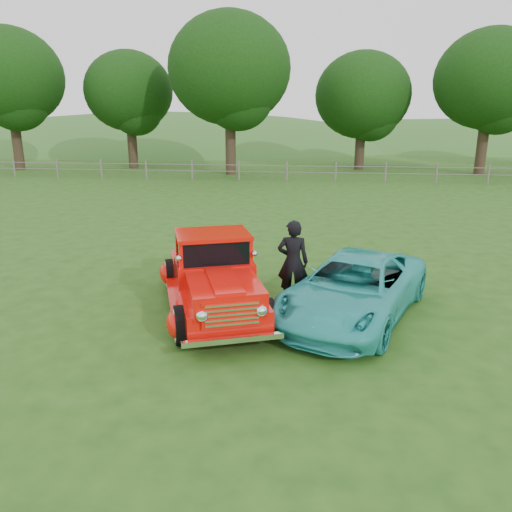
# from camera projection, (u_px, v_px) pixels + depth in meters

# --- Properties ---
(ground) EXTENTS (140.00, 140.00, 0.00)m
(ground) POSITION_uv_depth(u_px,v_px,m) (228.00, 329.00, 10.10)
(ground) COLOR #244B14
(ground) RESTS_ON ground
(distant_hills) EXTENTS (116.00, 60.00, 18.00)m
(distant_hills) POSITION_uv_depth(u_px,v_px,m) (271.00, 176.00, 68.52)
(distant_hills) COLOR #346625
(distant_hills) RESTS_ON ground
(fence_line) EXTENTS (48.00, 0.12, 1.20)m
(fence_line) POSITION_uv_depth(u_px,v_px,m) (287.00, 171.00, 30.91)
(fence_line) COLOR #665E56
(fence_line) RESTS_ON ground
(tree_far_west) EXTENTS (7.60, 7.60, 9.93)m
(tree_far_west) POSITION_uv_depth(u_px,v_px,m) (9.00, 77.00, 35.22)
(tree_far_west) COLOR #2F2217
(tree_far_west) RESTS_ON ground
(tree_mid_west) EXTENTS (6.40, 6.40, 8.46)m
(tree_mid_west) POSITION_uv_depth(u_px,v_px,m) (129.00, 91.00, 36.53)
(tree_mid_west) COLOR #2F2217
(tree_mid_west) RESTS_ON ground
(tree_near_west) EXTENTS (8.00, 8.00, 10.42)m
(tree_near_west) POSITION_uv_depth(u_px,v_px,m) (230.00, 69.00, 32.45)
(tree_near_west) COLOR #2F2217
(tree_near_west) RESTS_ON ground
(tree_near_east) EXTENTS (6.80, 6.80, 8.33)m
(tree_near_east) POSITION_uv_depth(u_px,v_px,m) (363.00, 95.00, 35.73)
(tree_near_east) COLOR #2F2217
(tree_near_east) RESTS_ON ground
(tree_mid_east) EXTENTS (7.20, 7.20, 9.44)m
(tree_mid_east) POSITION_uv_depth(u_px,v_px,m) (490.00, 79.00, 32.70)
(tree_mid_east) COLOR #2F2217
(tree_mid_east) RESTS_ON ground
(red_pickup) EXTENTS (3.36, 5.28, 1.78)m
(red_pickup) POSITION_uv_depth(u_px,v_px,m) (213.00, 276.00, 10.82)
(red_pickup) COLOR black
(red_pickup) RESTS_ON ground
(teal_sedan) EXTENTS (3.84, 5.18, 1.31)m
(teal_sedan) POSITION_uv_depth(u_px,v_px,m) (354.00, 288.00, 10.49)
(teal_sedan) COLOR #2CB0AB
(teal_sedan) RESTS_ON ground
(man) EXTENTS (0.71, 0.47, 1.93)m
(man) POSITION_uv_depth(u_px,v_px,m) (293.00, 262.00, 11.23)
(man) COLOR black
(man) RESTS_ON ground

